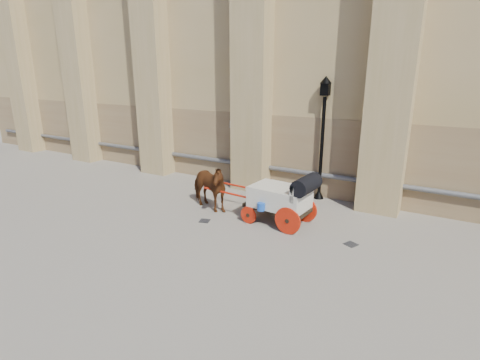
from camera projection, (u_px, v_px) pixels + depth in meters
The scene contains 6 objects.
ground at pixel (225, 223), 11.94m from camera, with size 90.00×90.00×0.00m, color slate.
horse at pixel (207, 186), 12.89m from camera, with size 0.90×1.98×1.67m, color #5A2D12.
carriage at pixel (283, 197), 11.60m from camera, with size 3.95×1.44×1.70m.
street_lamp at pixel (322, 136), 13.53m from camera, with size 0.42×0.42×4.48m.
drain_grate_near at pixel (205, 221), 12.09m from camera, with size 0.32×0.32×0.01m, color black.
drain_grate_far at pixel (351, 244), 10.48m from camera, with size 0.32×0.32×0.01m, color black.
Camera 1 is at (5.96, -9.31, 4.74)m, focal length 28.00 mm.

